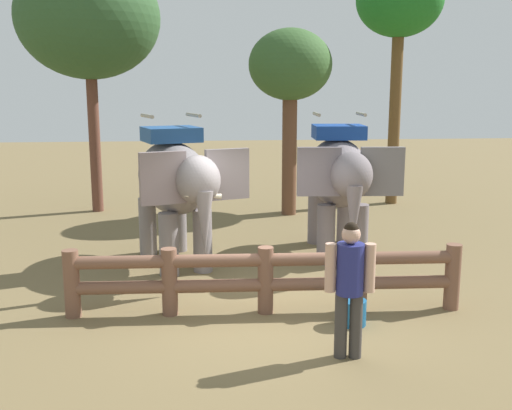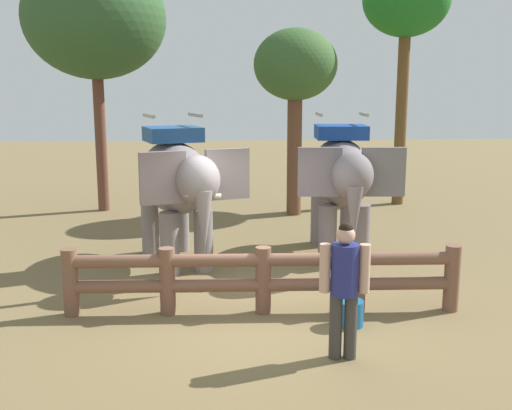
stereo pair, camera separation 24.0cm
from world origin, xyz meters
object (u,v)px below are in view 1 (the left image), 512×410
(log_fence, at_px, (266,275))
(tree_far_right, at_px, (399,5))
(elephant_center, at_px, (339,177))
(feed_bucket, at_px, (353,312))
(elephant_near_left, at_px, (176,182))
(tree_back_center, at_px, (88,19))
(tourist_woman_in_black, at_px, (350,280))
(tree_far_left, at_px, (290,69))

(log_fence, height_order, tree_far_right, tree_far_right)
(elephant_center, xyz_separation_m, feed_bucket, (-0.62, -3.69, -1.46))
(elephant_near_left, bearing_deg, tree_far_right, 43.50)
(tree_back_center, bearing_deg, feed_bucket, -60.05)
(tourist_woman_in_black, height_order, tree_far_left, tree_far_left)
(elephant_near_left, bearing_deg, feed_bucket, -50.98)
(tourist_woman_in_black, distance_m, tree_far_left, 9.38)
(elephant_near_left, height_order, tree_far_left, tree_far_left)
(elephant_near_left, distance_m, tree_far_right, 9.43)
(elephant_near_left, xyz_separation_m, tree_far_left, (2.88, 4.57, 2.23))
(log_fence, xyz_separation_m, tourist_woman_in_black, (0.89, -1.66, 0.44))
(tree_back_center, height_order, tree_far_right, tree_far_right)
(log_fence, distance_m, tree_back_center, 10.15)
(tree_far_right, bearing_deg, elephant_center, -117.95)
(tree_far_left, xyz_separation_m, tree_far_right, (3.29, 1.28, 1.82))
(log_fence, height_order, elephant_near_left, elephant_near_left)
(tourist_woman_in_black, distance_m, feed_bucket, 1.40)
(tree_far_left, relative_size, tree_far_right, 0.72)
(tree_far_left, height_order, feed_bucket, tree_far_left)
(tourist_woman_in_black, xyz_separation_m, feed_bucket, (0.33, 1.06, -0.85))
(log_fence, bearing_deg, tree_far_left, 78.75)
(log_fence, height_order, tree_back_center, tree_back_center)
(tourist_woman_in_black, bearing_deg, feed_bucket, 72.52)
(tourist_woman_in_black, xyz_separation_m, tree_back_center, (-4.73, 9.85, 4.17))
(elephant_near_left, bearing_deg, log_fence, -61.84)
(tourist_woman_in_black, bearing_deg, tree_far_right, 69.35)
(elephant_near_left, height_order, tree_far_right, tree_far_right)
(elephant_near_left, distance_m, tree_back_center, 6.98)
(elephant_near_left, xyz_separation_m, feed_bucket, (2.66, -3.29, -1.46))
(elephant_center, relative_size, tree_far_right, 0.50)
(tree_back_center, bearing_deg, tourist_woman_in_black, -64.36)
(tree_far_left, bearing_deg, tree_back_center, 170.05)
(tree_far_right, bearing_deg, tourist_woman_in_black, -110.65)
(log_fence, height_order, tourist_woman_in_black, tourist_woman_in_black)
(elephant_center, distance_m, feed_bucket, 4.01)
(tree_far_right, bearing_deg, log_fence, -118.99)
(tree_far_left, bearing_deg, log_fence, -101.25)
(tree_back_center, xyz_separation_m, tree_far_right, (8.57, 0.36, 0.50))
(tree_far_right, bearing_deg, tree_back_center, -177.61)
(elephant_near_left, height_order, tree_back_center, tree_back_center)
(elephant_center, distance_m, tourist_woman_in_black, 4.88)
(elephant_near_left, bearing_deg, tourist_woman_in_black, -61.84)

